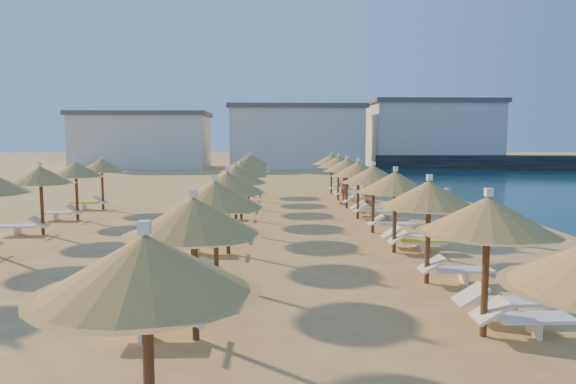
{
  "coord_description": "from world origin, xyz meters",
  "views": [
    {
      "loc": [
        -0.66,
        -16.45,
        3.45
      ],
      "look_at": [
        -0.02,
        4.0,
        1.3
      ],
      "focal_mm": 32.0,
      "sensor_mm": 36.0,
      "label": 1
    }
  ],
  "objects_px": {
    "jetty": "(511,162)",
    "parasol_row_west": "(232,180)",
    "beachgoer_b": "(368,196)",
    "parasol_row_east": "(383,179)",
    "beachgoer_a": "(445,212)",
    "beachgoer_c": "(344,189)"
  },
  "relations": [
    {
      "from": "jetty",
      "to": "parasol_row_west",
      "type": "relative_size",
      "value": 0.94
    },
    {
      "from": "jetty",
      "to": "beachgoer_b",
      "type": "height_order",
      "value": "beachgoer_b"
    },
    {
      "from": "jetty",
      "to": "parasol_row_west",
      "type": "height_order",
      "value": "parasol_row_west"
    },
    {
      "from": "beachgoer_b",
      "to": "parasol_row_west",
      "type": "bearing_deg",
      "value": -86.86
    },
    {
      "from": "parasol_row_west",
      "to": "beachgoer_b",
      "type": "distance_m",
      "value": 8.56
    },
    {
      "from": "parasol_row_east",
      "to": "beachgoer_b",
      "type": "relative_size",
      "value": 19.61
    },
    {
      "from": "beachgoer_a",
      "to": "parasol_row_east",
      "type": "bearing_deg",
      "value": -45.59
    },
    {
      "from": "parasol_row_east",
      "to": "beachgoer_c",
      "type": "bearing_deg",
      "value": 89.6
    },
    {
      "from": "parasol_row_east",
      "to": "parasol_row_west",
      "type": "bearing_deg",
      "value": 180.0
    },
    {
      "from": "beachgoer_c",
      "to": "parasol_row_east",
      "type": "bearing_deg",
      "value": -29.76
    },
    {
      "from": "parasol_row_east",
      "to": "beachgoer_a",
      "type": "xyz_separation_m",
      "value": [
        2.41,
        0.88,
        -1.23
      ]
    },
    {
      "from": "jetty",
      "to": "beachgoer_c",
      "type": "bearing_deg",
      "value": -118.68
    },
    {
      "from": "beachgoer_b",
      "to": "parasol_row_east",
      "type": "bearing_deg",
      "value": -50.83
    },
    {
      "from": "jetty",
      "to": "parasol_row_east",
      "type": "bearing_deg",
      "value": -111.45
    },
    {
      "from": "jetty",
      "to": "parasol_row_east",
      "type": "distance_m",
      "value": 46.3
    },
    {
      "from": "parasol_row_west",
      "to": "beachgoer_c",
      "type": "height_order",
      "value": "parasol_row_west"
    },
    {
      "from": "parasol_row_east",
      "to": "beachgoer_b",
      "type": "bearing_deg",
      "value": 83.87
    },
    {
      "from": "parasol_row_east",
      "to": "parasol_row_west",
      "type": "distance_m",
      "value": 5.0
    },
    {
      "from": "parasol_row_west",
      "to": "beachgoer_c",
      "type": "distance_m",
      "value": 11.02
    },
    {
      "from": "parasol_row_east",
      "to": "beachgoer_a",
      "type": "height_order",
      "value": "parasol_row_east"
    },
    {
      "from": "parasol_row_east",
      "to": "beachgoer_c",
      "type": "height_order",
      "value": "parasol_row_east"
    },
    {
      "from": "beachgoer_c",
      "to": "beachgoer_a",
      "type": "height_order",
      "value": "beachgoer_a"
    }
  ]
}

